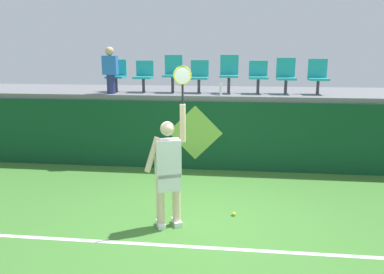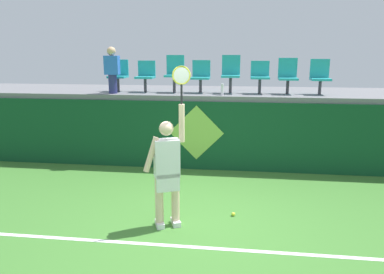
{
  "view_description": "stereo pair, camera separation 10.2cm",
  "coord_description": "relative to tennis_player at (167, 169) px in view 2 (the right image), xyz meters",
  "views": [
    {
      "loc": [
        0.53,
        -5.58,
        2.74
      ],
      "look_at": [
        -0.24,
        1.03,
        1.2
      ],
      "focal_mm": 35.26,
      "sensor_mm": 36.0,
      "label": 1
    },
    {
      "loc": [
        0.63,
        -5.56,
        2.74
      ],
      "look_at": [
        -0.24,
        1.03,
        1.2
      ],
      "focal_mm": 35.26,
      "sensor_mm": 36.0,
      "label": 2
    }
  ],
  "objects": [
    {
      "name": "stadium_chair_1",
      "position": [
        -1.27,
        3.74,
        1.2
      ],
      "size": [
        0.44,
        0.42,
        0.76
      ],
      "color": "#38383D",
      "rests_on": "spectator_platform"
    },
    {
      "name": "stadium_chair_5",
      "position": [
        1.53,
        3.74,
        1.21
      ],
      "size": [
        0.44,
        0.42,
        0.77
      ],
      "color": "#38383D",
      "rests_on": "spectator_platform"
    },
    {
      "name": "stadium_chair_6",
      "position": [
        2.18,
        3.75,
        1.22
      ],
      "size": [
        0.44,
        0.42,
        0.84
      ],
      "color": "#38383D",
      "rests_on": "spectator_platform"
    },
    {
      "name": "stadium_chair_7",
      "position": [
        2.91,
        3.75,
        1.21
      ],
      "size": [
        0.44,
        0.42,
        0.82
      ],
      "color": "#38383D",
      "rests_on": "spectator_platform"
    },
    {
      "name": "stadium_chair_4",
      "position": [
        0.83,
        3.75,
        1.27
      ],
      "size": [
        0.44,
        0.42,
        0.9
      ],
      "color": "#38383D",
      "rests_on": "spectator_platform"
    },
    {
      "name": "stadium_chair_0",
      "position": [
        -1.96,
        3.74,
        1.21
      ],
      "size": [
        0.44,
        0.42,
        0.79
      ],
      "color": "#38383D",
      "rests_on": "spectator_platform"
    },
    {
      "name": "tennis_player",
      "position": [
        0.0,
        0.0,
        0.0
      ],
      "size": [
        0.71,
        0.39,
        2.52
      ],
      "color": "white",
      "rests_on": "ground_plane"
    },
    {
      "name": "wall_signage_mount",
      "position": [
        0.1,
        2.95,
        -0.95
      ],
      "size": [
        1.27,
        0.01,
        1.52
      ],
      "color": "#0F4223",
      "rests_on": "ground_plane"
    },
    {
      "name": "court_back_wall",
      "position": [
        0.48,
        3.05,
        -0.15
      ],
      "size": [
        13.67,
        0.2,
        1.6
      ],
      "primitive_type": "cube",
      "color": "#0F4223",
      "rests_on": "ground_plane"
    },
    {
      "name": "spectator_platform",
      "position": [
        0.48,
        4.26,
        0.71
      ],
      "size": [
        13.67,
        2.51,
        0.12
      ],
      "primitive_type": "cube",
      "color": "slate",
      "rests_on": "court_back_wall"
    },
    {
      "name": "court_baseline_stripe",
      "position": [
        0.48,
        -0.63,
        -0.94
      ],
      "size": [
        12.3,
        0.08,
        0.01
      ],
      "primitive_type": "cube",
      "color": "white",
      "rests_on": "ground_plane"
    },
    {
      "name": "tennis_ball",
      "position": [
        1.03,
        0.48,
        -0.91
      ],
      "size": [
        0.07,
        0.07,
        0.07
      ],
      "primitive_type": "sphere",
      "color": "#D1E533",
      "rests_on": "ground_plane"
    },
    {
      "name": "water_bottle",
      "position": [
        0.66,
        3.23,
        0.91
      ],
      "size": [
        0.07,
        0.07,
        0.27
      ],
      "primitive_type": "cylinder",
      "color": "white",
      "rests_on": "spectator_platform"
    },
    {
      "name": "stadium_chair_2",
      "position": [
        -0.54,
        3.75,
        1.27
      ],
      "size": [
        0.44,
        0.42,
        0.9
      ],
      "color": "#38383D",
      "rests_on": "spectator_platform"
    },
    {
      "name": "ground_plane",
      "position": [
        0.48,
        0.1,
        -0.95
      ],
      "size": [
        40.0,
        40.0,
        0.0
      ],
      "primitive_type": "plane",
      "color": "#3D752D"
    },
    {
      "name": "stadium_chair_3",
      "position": [
        0.11,
        3.74,
        1.2
      ],
      "size": [
        0.44,
        0.42,
        0.78
      ],
      "color": "#38383D",
      "rests_on": "spectator_platform"
    },
    {
      "name": "spectator_0",
      "position": [
        -1.96,
        3.28,
        1.35
      ],
      "size": [
        0.34,
        0.21,
        1.1
      ],
      "color": "navy",
      "rests_on": "spectator_platform"
    }
  ]
}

